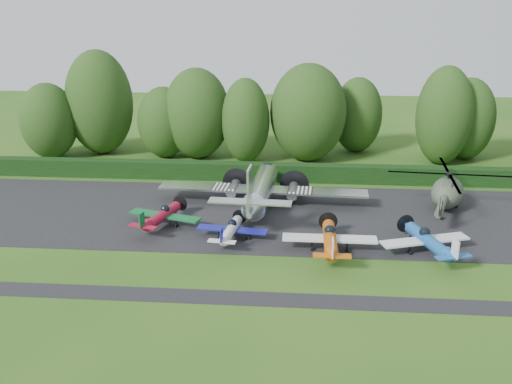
# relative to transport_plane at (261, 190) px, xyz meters

# --- Properties ---
(ground) EXTENTS (160.00, 160.00, 0.00)m
(ground) POSITION_rel_transport_plane_xyz_m (1.62, -11.98, -1.90)
(ground) COLOR #245117
(ground) RESTS_ON ground
(apron) EXTENTS (70.00, 18.00, 0.01)m
(apron) POSITION_rel_transport_plane_xyz_m (1.62, -1.98, -1.89)
(apron) COLOR black
(apron) RESTS_ON ground
(taxiway_verge) EXTENTS (70.00, 2.00, 0.00)m
(taxiway_verge) POSITION_rel_transport_plane_xyz_m (1.62, -17.98, -1.90)
(taxiway_verge) COLOR black
(taxiway_verge) RESTS_ON ground
(hedgerow) EXTENTS (90.00, 1.60, 2.00)m
(hedgerow) POSITION_rel_transport_plane_xyz_m (1.62, 9.02, -1.90)
(hedgerow) COLOR black
(hedgerow) RESTS_ON ground
(transport_plane) EXTENTS (21.23, 16.28, 6.80)m
(transport_plane) POSITION_rel_transport_plane_xyz_m (0.00, 0.00, 0.00)
(transport_plane) COLOR silver
(transport_plane) RESTS_ON ground
(light_plane_red) EXTENTS (7.00, 7.36, 2.69)m
(light_plane_red) POSITION_rel_transport_plane_xyz_m (-8.72, -5.53, -0.78)
(light_plane_red) COLOR maroon
(light_plane_red) RESTS_ON ground
(light_plane_white) EXTENTS (6.27, 6.59, 2.41)m
(light_plane_white) POSITION_rel_transport_plane_xyz_m (-2.04, -8.05, -0.89)
(light_plane_white) COLOR silver
(light_plane_white) RESTS_ON ground
(light_plane_orange) EXTENTS (7.87, 8.27, 3.02)m
(light_plane_orange) POSITION_rel_transport_plane_xyz_m (6.43, -9.94, -0.64)
(light_plane_orange) COLOR #B9520A
(light_plane_orange) RESTS_ON ground
(light_plane_blue) EXTENTS (7.64, 8.03, 2.94)m
(light_plane_blue) POSITION_rel_transport_plane_xyz_m (14.48, -9.58, -0.67)
(light_plane_blue) COLOR #185090
(light_plane_blue) RESTS_ON ground
(helicopter) EXTENTS (11.77, 13.78, 3.79)m
(helicopter) POSITION_rel_transport_plane_xyz_m (18.45, 1.08, 0.14)
(helicopter) COLOR #3E4737
(helicopter) RESTS_ON ground
(tree_0) EXTENTS (9.61, 9.61, 12.36)m
(tree_0) POSITION_rel_transport_plane_xyz_m (4.70, 17.94, 4.28)
(tree_0) COLOR black
(tree_0) RESTS_ON ground
(tree_1) EXTENTS (8.50, 8.50, 11.65)m
(tree_1) POSITION_rel_transport_plane_xyz_m (-9.50, 18.04, 3.92)
(tree_1) COLOR black
(tree_1) RESTS_ON ground
(tree_3) EXTENTS (6.87, 6.87, 10.53)m
(tree_3) POSITION_rel_transport_plane_xyz_m (24.98, 19.99, 3.36)
(tree_3) COLOR black
(tree_3) RESTS_ON ground
(tree_4) EXTENTS (6.80, 6.80, 9.22)m
(tree_4) POSITION_rel_transport_plane_xyz_m (-13.86, 18.00, 2.70)
(tree_4) COLOR black
(tree_4) RESTS_ON ground
(tree_5) EXTENTS (6.59, 6.59, 10.07)m
(tree_5) POSITION_rel_transport_plane_xyz_m (11.32, 22.55, 3.12)
(tree_5) COLOR black
(tree_5) RESTS_ON ground
(tree_6) EXTENTS (8.74, 8.74, 13.70)m
(tree_6) POSITION_rel_transport_plane_xyz_m (-22.65, 19.19, 4.94)
(tree_6) COLOR black
(tree_6) RESTS_ON ground
(tree_7) EXTENTS (6.87, 6.87, 12.29)m
(tree_7) POSITION_rel_transport_plane_xyz_m (21.42, 17.54, 4.23)
(tree_7) COLOR black
(tree_7) RESTS_ON ground
(tree_9) EXTENTS (6.06, 6.06, 10.67)m
(tree_9) POSITION_rel_transport_plane_xyz_m (-3.10, 16.55, 3.42)
(tree_9) COLOR black
(tree_9) RESTS_ON ground
(tree_10) EXTENTS (7.21, 7.21, 9.77)m
(tree_10) POSITION_rel_transport_plane_xyz_m (-28.53, 16.40, 2.98)
(tree_10) COLOR black
(tree_10) RESTS_ON ground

